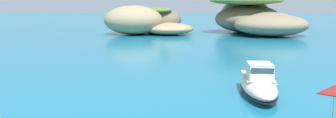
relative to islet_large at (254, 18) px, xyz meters
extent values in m
ellipsoid|color=#84755B|center=(2.01, -6.17, -1.06)|extent=(16.48, 15.57, 4.03)
ellipsoid|color=#9E8966|center=(-0.93, 5.26, 0.41)|extent=(14.04, 13.89, 6.96)
ellipsoid|color=#84755B|center=(2.10, -4.62, -0.93)|extent=(13.02, 11.46, 4.29)
ellipsoid|color=#756651|center=(-0.81, 2.00, -0.31)|extent=(18.63, 19.64, 5.53)
ellipsoid|color=olive|center=(-1.72, -0.27, 3.33)|extent=(14.23, 12.94, 1.78)
ellipsoid|color=#84755B|center=(-19.70, 1.52, -0.71)|extent=(9.47, 9.49, 4.72)
ellipsoid|color=#9E8966|center=(-22.28, -3.14, -1.97)|extent=(7.94, 7.31, 2.22)
ellipsoid|color=#9E8966|center=(-16.45, -4.11, -1.96)|extent=(12.65, 12.63, 2.22)
ellipsoid|color=#9E8966|center=(-23.18, -4.56, -0.34)|extent=(11.46, 10.39, 5.47)
ellipsoid|color=#756651|center=(-19.13, 0.85, -0.54)|extent=(11.99, 11.32, 5.07)
ellipsoid|color=#517538|center=(-20.02, -1.30, 1.42)|extent=(7.90, 7.18, 1.25)
ellipsoid|color=beige|center=(-8.22, -49.43, -2.47)|extent=(2.40, 7.21, 1.21)
ellipsoid|color=black|center=(-8.22, -49.43, -2.74)|extent=(2.45, 7.35, 0.15)
cube|color=#C6B793|center=(-8.20, -48.90, -1.95)|extent=(1.96, 3.99, 0.06)
cube|color=silver|center=(-8.24, -49.79, -1.42)|extent=(1.57, 2.05, 1.00)
cube|color=#2D4756|center=(-8.27, -50.81, -1.32)|extent=(1.40, 0.29, 0.53)
cylinder|color=silver|center=(-8.32, -52.22, -1.77)|extent=(1.50, 0.09, 0.04)
cylinder|color=silver|center=(-7.46, -59.85, -0.89)|extent=(0.03, 0.03, 1.47)
camera|label=1|loc=(-12.84, -73.35, 2.92)|focal=39.37mm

